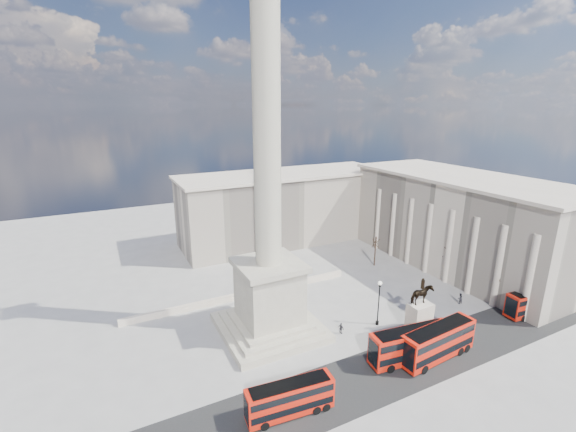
{
  "coord_description": "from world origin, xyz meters",
  "views": [
    {
      "loc": [
        -20.01,
        -40.89,
        31.99
      ],
      "look_at": [
        2.12,
        3.2,
        17.74
      ],
      "focal_mm": 24.0,
      "sensor_mm": 36.0,
      "label": 1
    }
  ],
  "objects_px": {
    "pedestrian_walking": "(451,322)",
    "pedestrian_crossing": "(341,328)",
    "victorian_lamp": "(379,299)",
    "pedestrian_standing": "(460,298)",
    "nelsons_column": "(269,248)",
    "red_bus_b": "(412,344)",
    "equestrian_statue": "(420,314)",
    "red_bus_c": "(438,342)",
    "red_bus_a": "(290,398)",
    "red_bus_d": "(534,302)"
  },
  "relations": [
    {
      "from": "nelsons_column",
      "to": "pedestrian_walking",
      "type": "height_order",
      "value": "nelsons_column"
    },
    {
      "from": "red_bus_b",
      "to": "red_bus_d",
      "type": "distance_m",
      "value": 25.8
    },
    {
      "from": "red_bus_b",
      "to": "equestrian_statue",
      "type": "bearing_deg",
      "value": 45.03
    },
    {
      "from": "red_bus_c",
      "to": "victorian_lamp",
      "type": "relative_size",
      "value": 1.62
    },
    {
      "from": "red_bus_c",
      "to": "pedestrian_walking",
      "type": "height_order",
      "value": "red_bus_c"
    },
    {
      "from": "victorian_lamp",
      "to": "pedestrian_standing",
      "type": "height_order",
      "value": "victorian_lamp"
    },
    {
      "from": "nelsons_column",
      "to": "equestrian_statue",
      "type": "bearing_deg",
      "value": -28.18
    },
    {
      "from": "nelsons_column",
      "to": "pedestrian_walking",
      "type": "bearing_deg",
      "value": -25.21
    },
    {
      "from": "victorian_lamp",
      "to": "equestrian_statue",
      "type": "height_order",
      "value": "equestrian_statue"
    },
    {
      "from": "red_bus_d",
      "to": "equestrian_statue",
      "type": "relative_size",
      "value": 1.19
    },
    {
      "from": "red_bus_b",
      "to": "victorian_lamp",
      "type": "xyz_separation_m",
      "value": [
        1.71,
        8.72,
        1.83
      ]
    },
    {
      "from": "nelsons_column",
      "to": "pedestrian_standing",
      "type": "relative_size",
      "value": 26.86
    },
    {
      "from": "red_bus_c",
      "to": "red_bus_d",
      "type": "distance_m",
      "value": 22.37
    },
    {
      "from": "red_bus_c",
      "to": "equestrian_statue",
      "type": "height_order",
      "value": "equestrian_statue"
    },
    {
      "from": "red_bus_c",
      "to": "equestrian_statue",
      "type": "distance_m",
      "value": 6.08
    },
    {
      "from": "red_bus_a",
      "to": "pedestrian_standing",
      "type": "relative_size",
      "value": 5.25
    },
    {
      "from": "nelsons_column",
      "to": "red_bus_b",
      "type": "height_order",
      "value": "nelsons_column"
    },
    {
      "from": "nelsons_column",
      "to": "red_bus_c",
      "type": "height_order",
      "value": "nelsons_column"
    },
    {
      "from": "nelsons_column",
      "to": "pedestrian_walking",
      "type": "relative_size",
      "value": 28.07
    },
    {
      "from": "red_bus_a",
      "to": "red_bus_c",
      "type": "bearing_deg",
      "value": 5.11
    },
    {
      "from": "victorian_lamp",
      "to": "equestrian_statue",
      "type": "relative_size",
      "value": 0.83
    },
    {
      "from": "red_bus_b",
      "to": "pedestrian_crossing",
      "type": "height_order",
      "value": "red_bus_b"
    },
    {
      "from": "victorian_lamp",
      "to": "equestrian_statue",
      "type": "xyz_separation_m",
      "value": [
        4.01,
        -4.29,
        -1.21
      ]
    },
    {
      "from": "red_bus_d",
      "to": "victorian_lamp",
      "type": "xyz_separation_m",
      "value": [
        -24.09,
        8.6,
        2.07
      ]
    },
    {
      "from": "red_bus_a",
      "to": "red_bus_c",
      "type": "height_order",
      "value": "red_bus_c"
    },
    {
      "from": "red_bus_a",
      "to": "victorian_lamp",
      "type": "height_order",
      "value": "victorian_lamp"
    },
    {
      "from": "pedestrian_crossing",
      "to": "pedestrian_standing",
      "type": "bearing_deg",
      "value": -110.33
    },
    {
      "from": "red_bus_b",
      "to": "equestrian_statue",
      "type": "relative_size",
      "value": 1.33
    },
    {
      "from": "red_bus_a",
      "to": "pedestrian_standing",
      "type": "bearing_deg",
      "value": 18.94
    },
    {
      "from": "red_bus_c",
      "to": "pedestrian_crossing",
      "type": "distance_m",
      "value": 13.21
    },
    {
      "from": "equestrian_statue",
      "to": "nelsons_column",
      "type": "bearing_deg",
      "value": 151.82
    },
    {
      "from": "red_bus_c",
      "to": "pedestrian_walking",
      "type": "distance_m",
      "value": 8.84
    },
    {
      "from": "red_bus_a",
      "to": "equestrian_statue",
      "type": "distance_m",
      "value": 24.4
    },
    {
      "from": "equestrian_statue",
      "to": "pedestrian_walking",
      "type": "relative_size",
      "value": 4.85
    },
    {
      "from": "pedestrian_walking",
      "to": "pedestrian_crossing",
      "type": "bearing_deg",
      "value": 172.01
    },
    {
      "from": "red_bus_d",
      "to": "pedestrian_standing",
      "type": "xyz_separation_m",
      "value": [
        -7.61,
        7.52,
        -1.23
      ]
    },
    {
      "from": "nelsons_column",
      "to": "red_bus_d",
      "type": "height_order",
      "value": "nelsons_column"
    },
    {
      "from": "equestrian_statue",
      "to": "pedestrian_standing",
      "type": "relative_size",
      "value": 4.64
    },
    {
      "from": "red_bus_b",
      "to": "pedestrian_standing",
      "type": "bearing_deg",
      "value": 30.06
    },
    {
      "from": "red_bus_c",
      "to": "red_bus_d",
      "type": "xyz_separation_m",
      "value": [
        22.33,
        1.3,
        -0.28
      ]
    },
    {
      "from": "red_bus_c",
      "to": "equestrian_statue",
      "type": "xyz_separation_m",
      "value": [
        2.25,
        5.61,
        0.58
      ]
    },
    {
      "from": "red_bus_b",
      "to": "pedestrian_standing",
      "type": "distance_m",
      "value": 19.79
    },
    {
      "from": "red_bus_a",
      "to": "red_bus_d",
      "type": "relative_size",
      "value": 0.95
    },
    {
      "from": "red_bus_d",
      "to": "equestrian_statue",
      "type": "height_order",
      "value": "equestrian_statue"
    },
    {
      "from": "red_bus_b",
      "to": "red_bus_a",
      "type": "bearing_deg",
      "value": -169.35
    },
    {
      "from": "pedestrian_walking",
      "to": "pedestrian_standing",
      "type": "xyz_separation_m",
      "value": [
        7.2,
        4.44,
        0.04
      ]
    },
    {
      "from": "red_bus_b",
      "to": "red_bus_c",
      "type": "bearing_deg",
      "value": -11.55
    },
    {
      "from": "victorian_lamp",
      "to": "pedestrian_standing",
      "type": "distance_m",
      "value": 16.84
    },
    {
      "from": "victorian_lamp",
      "to": "pedestrian_crossing",
      "type": "height_order",
      "value": "victorian_lamp"
    },
    {
      "from": "pedestrian_walking",
      "to": "pedestrian_crossing",
      "type": "xyz_separation_m",
      "value": [
        -15.56,
        5.98,
        -0.04
      ]
    }
  ]
}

